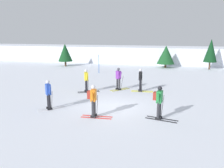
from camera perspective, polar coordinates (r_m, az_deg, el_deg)
name	(u,v)px	position (r m, az deg, el deg)	size (l,w,h in m)	color
ground_plane	(113,107)	(13.69, 0.18, -5.68)	(120.00, 120.00, 0.00)	silver
far_snow_ridge	(148,55)	(34.74, 8.92, 7.15)	(80.00, 6.02, 2.31)	silver
skier_green	(159,101)	(11.78, 11.46, -4.08)	(1.64, 0.98, 1.71)	black
skier_purple	(118,78)	(17.55, 1.60, 1.45)	(1.35, 1.43, 1.71)	gold
skier_blue	(49,94)	(13.50, -15.32, -2.34)	(1.43, 1.35, 1.71)	silver
skier_black	(141,79)	(17.22, 7.03, 1.15)	(1.62, 1.00, 1.71)	gold
skier_orange	(93,99)	(11.86, -4.67, -3.76)	(1.62, 1.00, 1.71)	red
skier_yellow	(86,80)	(16.98, -6.32, 1.01)	(1.58, 1.09, 1.71)	black
trail_marker_pole	(99,64)	(25.09, -3.24, 4.94)	(0.06, 0.06, 1.99)	#1E56AD
conifer_far_left	(211,51)	(29.92, 23.11, 7.57)	(1.54, 1.54, 3.60)	#513823
conifer_far_right	(65,53)	(31.01, -11.45, 7.58)	(1.84, 1.84, 2.90)	#513823
conifer_far_centre	(166,55)	(29.73, 13.11, 7.03)	(2.18, 2.18, 2.76)	#513823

